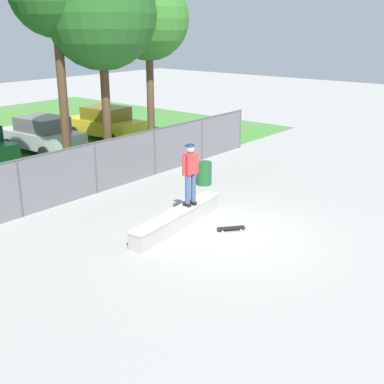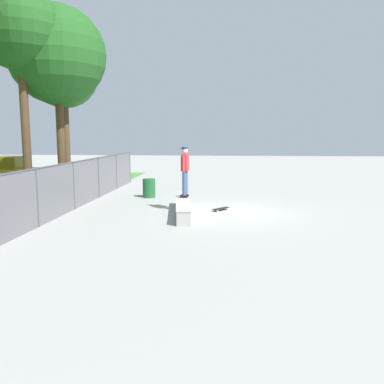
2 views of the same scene
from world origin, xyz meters
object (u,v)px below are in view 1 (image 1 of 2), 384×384
Objects in this scene: concrete_ledge at (178,219)px; skateboard at (231,228)px; skateboarder at (190,172)px; car_yellow at (105,123)px; trash_bin at (204,173)px; tree_far at (148,20)px; car_silver at (42,135)px; tree_mid at (101,14)px.

skateboard is at bearing -59.74° from concrete_ledge.
concrete_ledge is 1.40m from skateboarder.
concrete_ledge is 12.38m from car_yellow.
trash_bin is at bearing -107.96° from car_yellow.
trash_bin is (2.90, 3.27, 0.35)m from skateboard.
tree_far is (4.88, 7.81, 5.69)m from skateboard.
skateboard is 0.10× the size of tree_far.
skateboarder is 10.84m from car_silver.
car_silver and car_yellow have the same top height.
tree_mid is 7.39m from car_silver.
tree_far reaches higher than car_silver.
concrete_ledge is at bearing -152.22° from trash_bin.
skateboard is 10.83m from tree_far.
skateboard is at bearing -121.99° from tree_far.
concrete_ledge is 0.93× the size of car_silver.
tree_mid is (2.05, 5.24, 5.64)m from concrete_ledge.
skateboarder is 2.19× the size of trash_bin.
car_yellow is (5.92, 10.56, -0.71)m from skateboarder.
tree_mid is at bearing 74.05° from skateboarder.
car_yellow is at bearing 50.20° from tree_mid.
car_silver is (0.68, 5.33, -5.06)m from tree_mid.
tree_mid reaches higher than skateboard.
trash_bin is (3.68, 1.94, 0.16)m from concrete_ledge.
skateboard is at bearing -80.13° from skateboarder.
tree_far is 6.43m from car_yellow.
car_silver is at bearing 125.52° from tree_far.
tree_mid reaches higher than skateboarder.
tree_mid is (1.50, 5.26, 4.36)m from skateboarder.
tree_far reaches higher than trash_bin.
trash_bin is (1.63, -3.30, -5.48)m from tree_mid.
trash_bin reaches higher than concrete_ledge.
car_yellow is at bearing -0.54° from car_silver.
tree_far is (5.11, 6.50, 4.21)m from skateboarder.
tree_mid is 8.56m from car_yellow.
skateboard is (0.23, -1.31, -1.47)m from skateboarder.
skateboarder is at bearing 99.87° from skateboard.
car_silver is 5.14× the size of trash_bin.
tree_far is 1.74× the size of car_silver.
car_silver reaches higher than skateboard.
tree_far is 1.74× the size of car_yellow.
skateboard is at bearing -131.58° from trash_bin.
skateboarder reaches higher than car_yellow.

